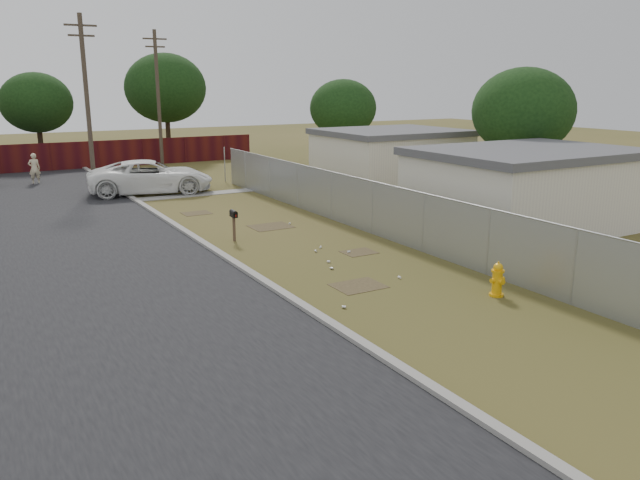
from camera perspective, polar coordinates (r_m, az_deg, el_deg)
ground at (r=22.12m, az=-1.87°, el=-0.36°), size 120.00×120.00×0.00m
street at (r=27.72m, az=-22.47°, el=1.56°), size 15.10×60.00×0.12m
chainlink_fence at (r=24.36m, az=3.47°, el=2.89°), size 0.10×27.06×2.02m
privacy_fence at (r=44.35m, az=-24.67°, el=6.85°), size 30.00×0.12×1.80m
utility_poles at (r=40.11m, az=-21.22°, el=12.00°), size 12.60×8.24×9.00m
houses at (r=29.87m, az=11.91°, el=6.18°), size 9.30×17.24×3.10m
horizon_trees at (r=43.86m, az=-15.90°, el=12.42°), size 33.32×31.94×7.78m
fire_hydrant at (r=17.30m, az=15.92°, el=-3.53°), size 0.43×0.43×0.95m
mailbox at (r=22.55m, az=-7.90°, el=2.13°), size 0.20×0.49×1.14m
pickup_truck at (r=33.44m, az=-15.20°, el=5.61°), size 6.69×4.13×1.73m
pedestrian at (r=39.01m, az=-24.66°, el=5.97°), size 0.64×0.43×1.72m
scattered_litter at (r=20.19m, az=1.13°, el=-1.66°), size 3.36×9.44×0.07m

